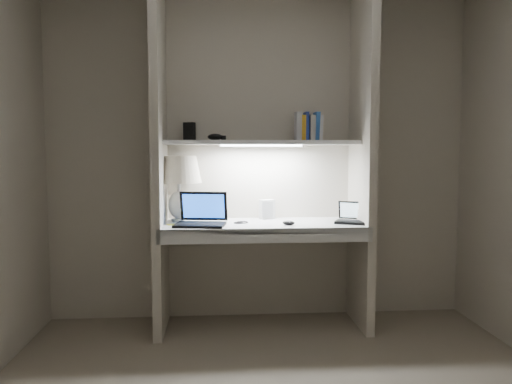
{
  "coord_description": "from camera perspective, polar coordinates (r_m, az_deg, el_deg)",
  "views": [
    {
      "loc": [
        -0.32,
        -2.34,
        1.29
      ],
      "look_at": [
        -0.06,
        1.05,
        1.01
      ],
      "focal_mm": 35.0,
      "sensor_mm": 36.0,
      "label": 1
    }
  ],
  "objects": [
    {
      "name": "book_row",
      "position": [
        3.73,
        5.98,
        7.38
      ],
      "size": [
        0.2,
        0.14,
        0.21
      ],
      "color": "silver",
      "rests_on": "shelf"
    },
    {
      "name": "laptop_main",
      "position": [
        3.52,
        -6.25,
        -2.91
      ],
      "size": [
        0.38,
        0.34,
        0.23
      ],
      "rotation": [
        0.0,
        0.0,
        -0.15
      ],
      "color": "black",
      "rests_on": "desk"
    },
    {
      "name": "shelf_box",
      "position": [
        3.76,
        -7.62,
        6.86
      ],
      "size": [
        0.09,
        0.08,
        0.13
      ],
      "primitive_type": "cube",
      "rotation": [
        0.0,
        0.0,
        -0.34
      ],
      "color": "black",
      "rests_on": "shelf"
    },
    {
      "name": "shelf",
      "position": [
        3.67,
        0.6,
        5.68
      ],
      "size": [
        1.4,
        0.36,
        0.03
      ],
      "primitive_type": "cube",
      "color": "silver",
      "rests_on": "back_wall"
    },
    {
      "name": "cable_coil",
      "position": [
        3.6,
        -1.59,
        -3.47
      ],
      "size": [
        0.1,
        0.1,
        0.01
      ],
      "primitive_type": "torus",
      "rotation": [
        0.0,
        0.0,
        0.1
      ],
      "color": "black",
      "rests_on": "desk"
    },
    {
      "name": "speaker",
      "position": [
        3.8,
        1.27,
        -1.99
      ],
      "size": [
        0.13,
        0.11,
        0.15
      ],
      "primitive_type": "cube",
      "rotation": [
        0.0,
        0.0,
        0.38
      ],
      "color": "silver",
      "rests_on": "desk"
    },
    {
      "name": "strip_light",
      "position": [
        3.67,
        0.6,
        5.34
      ],
      "size": [
        0.6,
        0.04,
        0.02
      ],
      "primitive_type": "cube",
      "color": "white",
      "rests_on": "shelf"
    },
    {
      "name": "alcove_panel_left",
      "position": [
        3.59,
        -11.0,
        4.02
      ],
      "size": [
        0.06,
        0.55,
        2.5
      ],
      "primitive_type": "cube",
      "color": "beige",
      "rests_on": "floor"
    },
    {
      "name": "mouse",
      "position": [
        3.5,
        3.74,
        -3.55
      ],
      "size": [
        0.1,
        0.08,
        0.03
      ],
      "primitive_type": "ellipsoid",
      "rotation": [
        0.0,
        0.0,
        -0.37
      ],
      "color": "black",
      "rests_on": "desk"
    },
    {
      "name": "shelf_gadget",
      "position": [
        3.69,
        -4.68,
        6.29
      ],
      "size": [
        0.12,
        0.09,
        0.05
      ],
      "primitive_type": "ellipsoid",
      "rotation": [
        0.0,
        0.0,
        0.12
      ],
      "color": "black",
      "rests_on": "shelf"
    },
    {
      "name": "desk_apron",
      "position": [
        3.37,
        1.12,
        -5.0
      ],
      "size": [
        1.46,
        0.03,
        0.1
      ],
      "primitive_type": "cube",
      "color": "silver",
      "rests_on": "desk"
    },
    {
      "name": "back_wall",
      "position": [
        3.85,
        0.37,
        4.15
      ],
      "size": [
        3.2,
        0.01,
        2.5
      ],
      "primitive_type": "cube",
      "color": "beige",
      "rests_on": "floor"
    },
    {
      "name": "sticky_note",
      "position": [
        3.57,
        -9.52,
        -3.68
      ],
      "size": [
        0.09,
        0.09,
        0.0
      ],
      "primitive_type": "cube",
      "rotation": [
        0.0,
        0.0,
        0.28
      ],
      "color": "yellow",
      "rests_on": "desk"
    },
    {
      "name": "alcove_panel_right",
      "position": [
        3.71,
        12.05,
        4.02
      ],
      "size": [
        0.06,
        0.55,
        2.5
      ],
      "primitive_type": "cube",
      "color": "beige",
      "rests_on": "floor"
    },
    {
      "name": "laptop_netbook",
      "position": [
        3.68,
        11.02,
        -2.9
      ],
      "size": [
        0.29,
        0.28,
        0.15
      ],
      "rotation": [
        0.0,
        0.0,
        -0.42
      ],
      "color": "black",
      "rests_on": "desk"
    },
    {
      "name": "table_lamp",
      "position": [
        3.7,
        -8.79,
        1.68
      ],
      "size": [
        0.33,
        0.33,
        0.48
      ],
      "color": "white",
      "rests_on": "desk"
    },
    {
      "name": "desk",
      "position": [
        3.62,
        0.72,
        -3.84
      ],
      "size": [
        1.4,
        0.55,
        0.04
      ],
      "primitive_type": "cube",
      "color": "white",
      "rests_on": "alcove_panel_left"
    }
  ]
}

